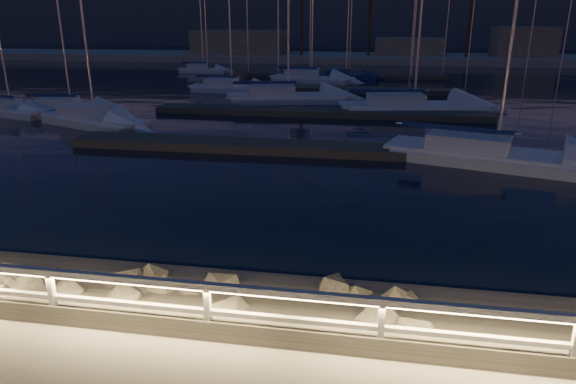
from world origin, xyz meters
name	(u,v)px	position (x,y,z in m)	size (l,w,h in m)	color
ground	(157,330)	(0.00, 0.00, 0.00)	(400.00, 400.00, 0.00)	#ACA79B
harbor_water	(327,108)	(0.00, 31.22, -0.97)	(400.00, 440.00, 0.60)	black
guard_rail	(149,292)	(-0.07, 0.00, 0.77)	(44.11, 0.12, 1.06)	silver
riprap	(448,323)	(5.33, 1.52, -0.22)	(31.99, 3.21, 1.42)	slate
floating_docks	(329,98)	(0.00, 32.50, -0.40)	(22.00, 36.00, 0.40)	#554F47
far_shore	(354,55)	(-0.12, 74.05, 0.29)	(160.00, 14.00, 5.20)	#ACA79B
distant_hills	(283,23)	(-22.13, 133.69, 4.74)	(230.00, 37.50, 18.00)	#384457
sailboat_b	(92,118)	(-12.88, 20.27, -0.16)	(7.85, 4.94, 13.03)	silver
sailboat_d	(490,153)	(8.71, 15.39, -0.15)	(9.71, 5.38, 15.84)	silver
sailboat_e	(9,109)	(-20.17, 22.64, -0.20)	(6.45, 3.33, 10.64)	silver
sailboat_f	(69,108)	(-16.70, 23.94, -0.20)	(6.79, 2.86, 11.22)	silver
sailboat_g	(285,96)	(-3.24, 31.31, -0.13)	(9.62, 4.66, 15.75)	silver
sailboat_j	(230,87)	(-9.06, 36.38, -0.17)	(7.57, 2.72, 12.67)	silver
sailboat_k	(309,78)	(-3.16, 44.94, -0.16)	(8.83, 4.51, 14.43)	silver
sailboat_l	(410,106)	(5.93, 28.12, -0.13)	(10.31, 4.80, 16.83)	silver
sailboat_m	(202,69)	(-17.17, 52.68, -0.21)	(6.01, 1.98, 10.20)	silver
sailboat_n	(344,75)	(0.12, 48.67, -0.20)	(6.94, 2.76, 11.52)	navy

